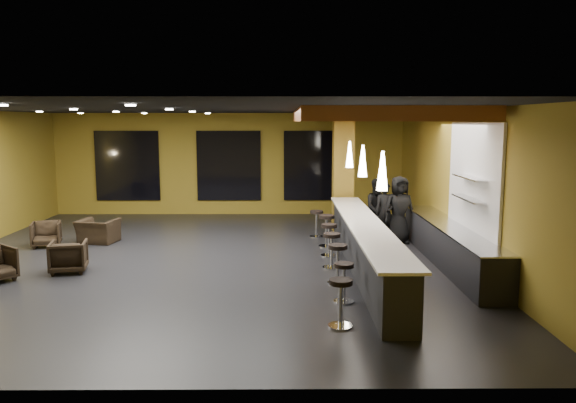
{
  "coord_description": "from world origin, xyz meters",
  "views": [
    {
      "loc": [
        1.9,
        -12.91,
        3.22
      ],
      "look_at": [
        2.0,
        0.5,
        1.3
      ],
      "focal_mm": 35.0,
      "sensor_mm": 36.0,
      "label": 1
    }
  ],
  "objects_px": {
    "staff_b": "(378,208)",
    "bar_stool_5": "(326,227)",
    "column": "(343,172)",
    "armchair_c": "(46,234)",
    "armchair_d": "(98,231)",
    "bar_stool_1": "(344,277)",
    "bar_stool_6": "(316,220)",
    "prep_counter": "(449,246)",
    "bar_stool_0": "(341,297)",
    "bar_stool_3": "(332,246)",
    "staff_c": "(399,210)",
    "pendant_2": "(350,154)",
    "bar_stool_2": "(338,259)",
    "pendant_0": "(382,171)",
    "staff_a": "(385,213)",
    "armchair_b": "(68,256)",
    "bar_stool_4": "(329,236)",
    "pendant_1": "(363,161)",
    "bar_counter": "(364,248)"
  },
  "relations": [
    {
      "from": "staff_b",
      "to": "bar_stool_5",
      "type": "distance_m",
      "value": 1.98
    },
    {
      "from": "column",
      "to": "bar_stool_5",
      "type": "relative_size",
      "value": 4.2
    },
    {
      "from": "armchair_c",
      "to": "armchair_d",
      "type": "height_order",
      "value": "armchair_c"
    },
    {
      "from": "staff_b",
      "to": "bar_stool_1",
      "type": "xyz_separation_m",
      "value": [
        -1.55,
        -5.71,
        -0.36
      ]
    },
    {
      "from": "armchair_c",
      "to": "bar_stool_6",
      "type": "xyz_separation_m",
      "value": [
        7.08,
        1.15,
        0.15
      ]
    },
    {
      "from": "armchair_d",
      "to": "bar_stool_6",
      "type": "relative_size",
      "value": 1.28
    },
    {
      "from": "prep_counter",
      "to": "armchair_c",
      "type": "distance_m",
      "value": 10.09
    },
    {
      "from": "staff_b",
      "to": "bar_stool_0",
      "type": "xyz_separation_m",
      "value": [
        -1.73,
        -6.93,
        -0.33
      ]
    },
    {
      "from": "bar_stool_3",
      "to": "staff_c",
      "type": "bearing_deg",
      "value": 52.27
    },
    {
      "from": "pendant_2",
      "to": "bar_stool_2",
      "type": "relative_size",
      "value": 0.88
    },
    {
      "from": "column",
      "to": "pendant_0",
      "type": "relative_size",
      "value": 5.0
    },
    {
      "from": "prep_counter",
      "to": "bar_stool_5",
      "type": "relative_size",
      "value": 7.2
    },
    {
      "from": "pendant_0",
      "to": "staff_a",
      "type": "relative_size",
      "value": 0.43
    },
    {
      "from": "staff_c",
      "to": "bar_stool_6",
      "type": "distance_m",
      "value": 2.32
    },
    {
      "from": "bar_stool_2",
      "to": "staff_a",
      "type": "bearing_deg",
      "value": 66.91
    },
    {
      "from": "prep_counter",
      "to": "armchair_b",
      "type": "bearing_deg",
      "value": -175.78
    },
    {
      "from": "bar_stool_6",
      "to": "bar_stool_4",
      "type": "bearing_deg",
      "value": -85.61
    },
    {
      "from": "pendant_1",
      "to": "bar_stool_1",
      "type": "distance_m",
      "value": 3.37
    },
    {
      "from": "armchair_c",
      "to": "bar_stool_3",
      "type": "xyz_separation_m",
      "value": [
        7.22,
        -2.24,
        0.18
      ]
    },
    {
      "from": "bar_counter",
      "to": "bar_stool_1",
      "type": "relative_size",
      "value": 11.11
    },
    {
      "from": "staff_a",
      "to": "bar_stool_0",
      "type": "distance_m",
      "value": 6.45
    },
    {
      "from": "staff_c",
      "to": "bar_stool_4",
      "type": "bearing_deg",
      "value": -155.82
    },
    {
      "from": "armchair_d",
      "to": "bar_stool_4",
      "type": "relative_size",
      "value": 1.23
    },
    {
      "from": "pendant_2",
      "to": "bar_stool_2",
      "type": "height_order",
      "value": "pendant_2"
    },
    {
      "from": "armchair_d",
      "to": "bar_stool_1",
      "type": "bearing_deg",
      "value": 151.82
    },
    {
      "from": "bar_stool_6",
      "to": "staff_a",
      "type": "bearing_deg",
      "value": -23.5
    },
    {
      "from": "staff_c",
      "to": "bar_stool_1",
      "type": "distance_m",
      "value": 5.34
    },
    {
      "from": "armchair_b",
      "to": "bar_stool_6",
      "type": "bearing_deg",
      "value": -159.09
    },
    {
      "from": "pendant_0",
      "to": "staff_c",
      "type": "height_order",
      "value": "pendant_0"
    },
    {
      "from": "bar_stool_4",
      "to": "bar_stool_5",
      "type": "bearing_deg",
      "value": 89.3
    },
    {
      "from": "pendant_1",
      "to": "bar_stool_6",
      "type": "distance_m",
      "value": 3.66
    },
    {
      "from": "prep_counter",
      "to": "staff_c",
      "type": "height_order",
      "value": "staff_c"
    },
    {
      "from": "staff_c",
      "to": "armchair_b",
      "type": "bearing_deg",
      "value": -171.9
    },
    {
      "from": "armchair_d",
      "to": "bar_stool_2",
      "type": "height_order",
      "value": "bar_stool_2"
    },
    {
      "from": "armchair_b",
      "to": "bar_stool_2",
      "type": "xyz_separation_m",
      "value": [
        5.71,
        -0.92,
        0.17
      ]
    },
    {
      "from": "bar_stool_6",
      "to": "armchair_d",
      "type": "bearing_deg",
      "value": -173.26
    },
    {
      "from": "prep_counter",
      "to": "pendant_0",
      "type": "height_order",
      "value": "pendant_0"
    },
    {
      "from": "pendant_0",
      "to": "bar_stool_6",
      "type": "distance_m",
      "value": 5.9
    },
    {
      "from": "armchair_c",
      "to": "bar_stool_2",
      "type": "height_order",
      "value": "bar_stool_2"
    },
    {
      "from": "pendant_0",
      "to": "staff_b",
      "type": "relative_size",
      "value": 0.43
    },
    {
      "from": "staff_a",
      "to": "armchair_b",
      "type": "distance_m",
      "value": 7.88
    },
    {
      "from": "pendant_2",
      "to": "armchair_c",
      "type": "height_order",
      "value": "pendant_2"
    },
    {
      "from": "pendant_0",
      "to": "armchair_d",
      "type": "bearing_deg",
      "value": 144.28
    },
    {
      "from": "staff_b",
      "to": "armchair_d",
      "type": "relative_size",
      "value": 1.71
    },
    {
      "from": "bar_stool_2",
      "to": "bar_stool_3",
      "type": "height_order",
      "value": "bar_stool_2"
    },
    {
      "from": "bar_stool_6",
      "to": "bar_stool_0",
      "type": "bearing_deg",
      "value": -90.19
    },
    {
      "from": "pendant_0",
      "to": "bar_stool_1",
      "type": "bearing_deg",
      "value": -163.3
    },
    {
      "from": "bar_stool_6",
      "to": "column",
      "type": "bearing_deg",
      "value": 51.95
    },
    {
      "from": "pendant_2",
      "to": "staff_a",
      "type": "height_order",
      "value": "pendant_2"
    },
    {
      "from": "pendant_2",
      "to": "bar_stool_0",
      "type": "distance_m",
      "value": 6.74
    }
  ]
}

